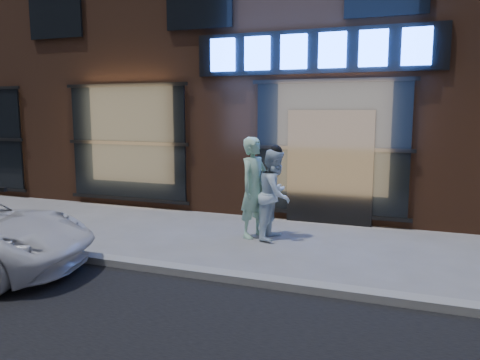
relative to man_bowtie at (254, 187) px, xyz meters
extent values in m
plane|color=slate|center=(1.14, -2.36, -0.95)|extent=(90.00, 90.00, 0.00)
cube|color=gray|center=(1.14, -2.36, -0.89)|extent=(60.00, 0.25, 0.12)
cube|color=#54301E|center=(1.14, 5.64, 4.05)|extent=(30.00, 8.00, 10.00)
cube|color=black|center=(0.74, 1.59, 2.65)|extent=(5.20, 0.06, 0.90)
cube|color=black|center=(1.14, 1.56, 0.25)|extent=(1.80, 0.10, 2.40)
cube|color=#FFBF72|center=(-3.86, 1.62, 0.65)|extent=(3.00, 0.04, 2.60)
cube|color=black|center=(-3.86, 1.58, 0.65)|extent=(3.20, 0.06, 2.80)
cube|color=#FFBF72|center=(1.14, 1.62, 0.65)|extent=(3.00, 0.04, 2.60)
cube|color=black|center=(1.14, 1.58, 0.65)|extent=(3.20, 0.06, 2.80)
cube|color=black|center=(-5.86, 1.58, 4.05)|extent=(1.60, 0.06, 1.60)
cube|color=#2659FF|center=(-1.26, 1.52, 2.65)|extent=(0.55, 0.12, 0.70)
cube|color=#2659FF|center=(-0.46, 1.52, 2.65)|extent=(0.55, 0.12, 0.70)
cube|color=#2659FF|center=(0.34, 1.52, 2.65)|extent=(0.55, 0.12, 0.70)
cube|color=#2659FF|center=(1.14, 1.52, 2.65)|extent=(0.55, 0.12, 0.70)
cube|color=#2659FF|center=(1.94, 1.52, 2.65)|extent=(0.55, 0.12, 0.70)
cube|color=#2659FF|center=(2.74, 1.52, 2.65)|extent=(0.55, 0.12, 0.70)
imported|color=#A2D5B4|center=(0.00, 0.00, 0.00)|extent=(0.66, 0.81, 1.90)
imported|color=white|center=(0.41, 0.01, -0.11)|extent=(0.67, 0.84, 1.69)
camera|label=1|loc=(2.81, -8.25, 1.44)|focal=35.00mm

